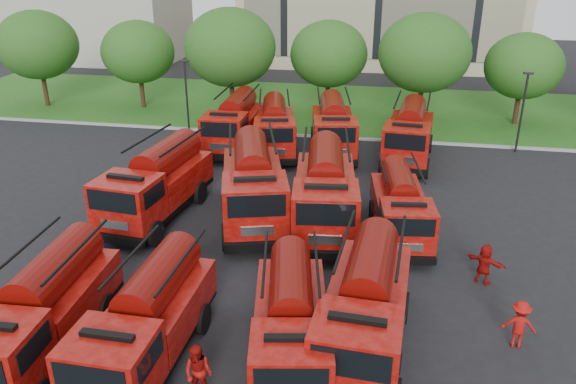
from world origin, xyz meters
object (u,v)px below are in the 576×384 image
(fire_truck_6, at_px, (325,191))
(fire_truck_11, at_px, (409,133))
(firefighter_2, at_px, (374,363))
(firefighter_4, at_px, (158,238))
(fire_truck_9, at_px, (275,128))
(firefighter_5, at_px, (482,282))
(fire_truck_5, at_px, (253,184))
(fire_truck_1, at_px, (147,320))
(fire_truck_7, at_px, (400,206))
(firefighter_3, at_px, (515,346))
(fire_truck_8, at_px, (234,123))
(fire_truck_4, at_px, (157,183))
(fire_truck_0, at_px, (42,311))
(fire_truck_3, at_px, (366,306))
(fire_truck_2, at_px, (291,322))
(fire_truck_10, at_px, (333,127))

(fire_truck_6, distance_m, fire_truck_11, 10.68)
(firefighter_2, distance_m, firefighter_4, 11.95)
(fire_truck_9, height_order, firefighter_5, fire_truck_9)
(firefighter_4, bearing_deg, fire_truck_5, -101.29)
(fire_truck_1, relative_size, fire_truck_5, 0.80)
(fire_truck_7, relative_size, firefighter_4, 3.60)
(firefighter_3, distance_m, firefighter_5, 3.82)
(fire_truck_1, bearing_deg, fire_truck_8, 99.07)
(fire_truck_4, distance_m, fire_truck_6, 8.02)
(fire_truck_0, relative_size, fire_truck_9, 0.94)
(fire_truck_1, height_order, fire_truck_3, fire_truck_3)
(fire_truck_5, xyz_separation_m, fire_truck_9, (-1.03, 9.77, -0.21))
(fire_truck_2, bearing_deg, firefighter_2, -2.94)
(fire_truck_1, distance_m, fire_truck_8, 20.82)
(fire_truck_5, relative_size, fire_truck_6, 1.03)
(fire_truck_5, height_order, fire_truck_6, fire_truck_5)
(fire_truck_0, xyz_separation_m, fire_truck_11, (11.45, 20.48, 0.13))
(fire_truck_0, bearing_deg, fire_truck_8, 86.01)
(fire_truck_4, relative_size, firefighter_2, 4.54)
(fire_truck_3, distance_m, firefighter_5, 6.66)
(fire_truck_0, distance_m, fire_truck_9, 20.68)
(fire_truck_2, bearing_deg, fire_truck_1, 179.90)
(fire_truck_5, distance_m, fire_truck_8, 10.83)
(fire_truck_1, height_order, fire_truck_2, fire_truck_1)
(fire_truck_10, bearing_deg, fire_truck_0, -116.85)
(fire_truck_5, relative_size, firefighter_4, 4.63)
(fire_truck_5, height_order, fire_truck_7, fire_truck_5)
(firefighter_3, xyz_separation_m, firefighter_4, (-14.45, 4.91, 0.00))
(firefighter_5, bearing_deg, fire_truck_4, 15.55)
(fire_truck_1, distance_m, fire_truck_7, 12.56)
(fire_truck_2, distance_m, fire_truck_3, 2.43)
(firefighter_3, bearing_deg, fire_truck_11, -74.81)
(fire_truck_7, bearing_deg, fire_truck_11, 80.02)
(fire_truck_10, xyz_separation_m, firefighter_3, (8.03, -18.01, -1.69))
(fire_truck_10, bearing_deg, fire_truck_6, -94.73)
(fire_truck_0, distance_m, fire_truck_11, 23.46)
(fire_truck_9, bearing_deg, firefighter_3, -68.28)
(fire_truck_0, relative_size, fire_truck_1, 1.04)
(fire_truck_9, xyz_separation_m, firefighter_3, (11.67, -17.37, -1.63))
(fire_truck_0, bearing_deg, fire_truck_10, 69.30)
(fire_truck_8, xyz_separation_m, firefighter_5, (13.82, -13.99, -1.70))
(fire_truck_1, relative_size, firefighter_2, 3.91)
(fire_truck_3, relative_size, firefighter_4, 3.99)
(fire_truck_2, bearing_deg, fire_truck_4, 121.17)
(fire_truck_7, relative_size, firefighter_3, 3.89)
(fire_truck_0, bearing_deg, fire_truck_3, 8.70)
(fire_truck_3, xyz_separation_m, fire_truck_8, (-9.51, 18.79, 0.07))
(fire_truck_2, height_order, firefighter_3, fire_truck_2)
(fire_truck_10, relative_size, firefighter_5, 4.66)
(fire_truck_1, bearing_deg, fire_truck_5, 86.60)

